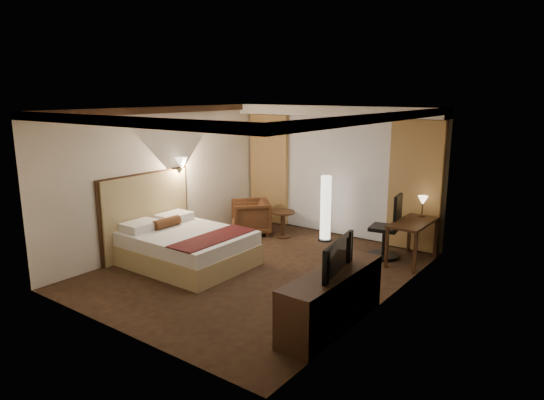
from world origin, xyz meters
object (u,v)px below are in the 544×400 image
Objects in this scene: office_chair at (385,226)px; side_table at (283,224)px; bed at (188,248)px; dresser at (332,299)px; armchair at (251,215)px; floor_lamp at (326,208)px; desk at (412,242)px; television at (331,250)px.

side_table is at bearing 171.74° from office_chair.
bed reaches higher than side_table.
bed is at bearing 170.94° from dresser.
bed is 2.18m from armchair.
floor_lamp is 1.18× the size of desk.
floor_lamp reaches higher than armchair.
office_chair reaches higher than desk.
armchair is at bearing 175.49° from office_chair.
bed is 1.54× the size of floor_lamp.
office_chair reaches higher than side_table.
side_table is 0.41× the size of floor_lamp.
office_chair is (1.38, -0.26, -0.08)m from floor_lamp.
armchair reaches higher than desk.
dresser is (0.56, -2.90, -0.23)m from office_chair.
office_chair is at bearing 42.68° from bed.
bed is 3.19m from dresser.
floor_lamp is 3.71m from television.
television is (3.45, -2.65, 0.63)m from armchair.
side_table is 0.46× the size of office_chair.
armchair is 0.42× the size of dresser.
armchair is at bearing -161.80° from floor_lamp.
television is at bearing 180.00° from dresser.
television is at bearing -89.61° from desk.
armchair is at bearing -175.09° from desk.
bed is 1.73× the size of office_chair.
television is (0.02, -2.95, 0.65)m from desk.
dresser reaches higher than side_table.
bed is 2.62× the size of armchair.
armchair reaches higher than dresser.
floor_lamp is at bearing 173.61° from desk.
armchair is at bearing 98.50° from bed.
dresser is 0.66m from television.
floor_lamp is 1.36× the size of television.
television is at bearing -58.87° from floor_lamp.
television is (2.75, -2.86, 0.75)m from side_table.
floor_lamp is at bearing 121.53° from dresser.
bed is 3.55m from office_chair.
floor_lamp is at bearing 19.78° from side_table.
office_chair reaches higher than bed.
armchair is 0.80× the size of television.
office_chair is (-0.51, -0.05, 0.22)m from desk.
television reaches higher than dresser.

